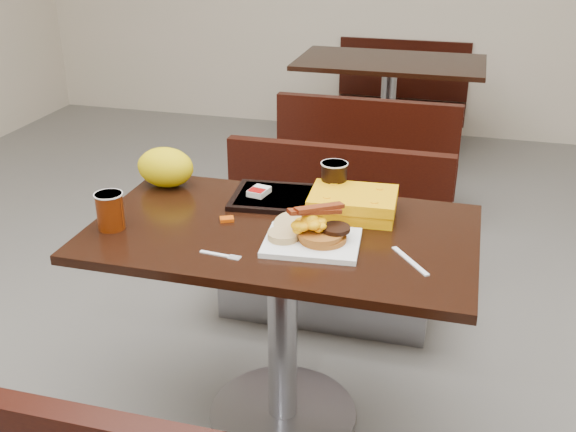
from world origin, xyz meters
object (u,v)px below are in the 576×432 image
(hashbrown_sleeve_left, at_px, (259,192))
(coffee_cup_far, at_px, (334,179))
(bench_far_n, at_px, (399,93))
(coffee_cup_near, at_px, (110,211))
(table_far, at_px, (387,116))
(clamshell, at_px, (353,204))
(tray, at_px, (285,198))
(pancake_stack, at_px, (323,236))
(bench_near_n, at_px, (327,242))
(bench_far_s, at_px, (371,152))
(knife, at_px, (410,261))
(paper_bag, at_px, (166,167))
(table_near, at_px, (283,329))
(fork, at_px, (215,254))
(platter, at_px, (312,243))

(hashbrown_sleeve_left, xyz_separation_m, coffee_cup_far, (0.25, 0.06, 0.05))
(bench_far_n, xyz_separation_m, coffee_cup_near, (-0.52, -3.44, 0.45))
(table_far, xyz_separation_m, clamshell, (0.19, -2.43, 0.41))
(bench_far_n, bearing_deg, tray, -90.98)
(pancake_stack, relative_size, clamshell, 0.51)
(bench_far_n, bearing_deg, bench_near_n, -90.00)
(coffee_cup_far, relative_size, clamshell, 0.43)
(tray, bearing_deg, bench_far_n, 83.55)
(coffee_cup_near, relative_size, hashbrown_sleeve_left, 1.50)
(bench_far_s, height_order, bench_far_n, same)
(bench_near_n, relative_size, bench_far_s, 1.00)
(knife, bearing_deg, coffee_cup_near, -125.74)
(table_far, distance_m, paper_bag, 2.46)
(pancake_stack, relative_size, paper_bag, 0.69)
(tray, bearing_deg, clamshell, -17.91)
(hashbrown_sleeve_left, bearing_deg, coffee_cup_near, -126.32)
(hashbrown_sleeve_left, relative_size, clamshell, 0.28)
(paper_bag, bearing_deg, knife, -20.93)
(bench_far_n, relative_size, paper_bag, 4.89)
(table_far, xyz_separation_m, bench_far_n, (0.00, 0.70, -0.02))
(bench_far_s, xyz_separation_m, clamshell, (0.19, -1.73, 0.43))
(clamshell, bearing_deg, tray, 164.38)
(clamshell, bearing_deg, paper_bag, 171.07)
(coffee_cup_far, height_order, paper_bag, paper_bag)
(bench_far_s, bearing_deg, knife, -78.51)
(table_near, bearing_deg, table_far, 90.00)
(bench_near_n, bearing_deg, table_near, -90.00)
(coffee_cup_near, xyz_separation_m, fork, (0.37, -0.08, -0.06))
(hashbrown_sleeve_left, bearing_deg, clamshell, 4.00)
(bench_far_n, bearing_deg, clamshell, -86.48)
(platter, height_order, coffee_cup_near, coffee_cup_near)
(platter, distance_m, hashbrown_sleeve_left, 0.39)
(knife, distance_m, hashbrown_sleeve_left, 0.64)
(bench_far_n, distance_m, tray, 3.11)
(table_near, relative_size, tray, 3.37)
(pancake_stack, height_order, knife, pancake_stack)
(tray, bearing_deg, paper_bag, 172.54)
(platter, xyz_separation_m, paper_bag, (-0.61, 0.32, 0.06))
(platter, distance_m, fork, 0.29)
(coffee_cup_near, bearing_deg, coffee_cup_far, 32.62)
(platter, height_order, clamshell, clamshell)
(knife, height_order, clamshell, clamshell)
(fork, bearing_deg, coffee_cup_far, 67.73)
(platter, bearing_deg, table_near, 138.77)
(table_near, relative_size, clamshell, 4.33)
(fork, relative_size, hashbrown_sleeve_left, 1.63)
(coffee_cup_near, relative_size, clamshell, 0.42)
(pancake_stack, distance_m, knife, 0.27)
(bench_near_n, height_order, clamshell, clamshell)
(pancake_stack, xyz_separation_m, coffee_cup_far, (-0.04, 0.34, 0.04))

